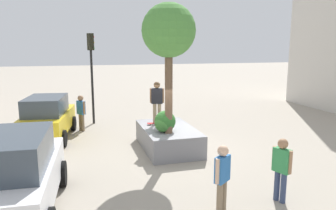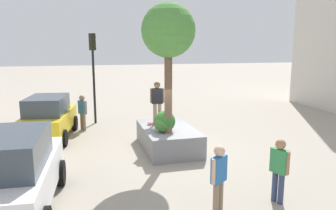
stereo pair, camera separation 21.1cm
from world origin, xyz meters
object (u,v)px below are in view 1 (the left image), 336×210
passerby_with_bag (281,166)px  skateboard (157,123)px  taxi_cab (47,118)px  traffic_light_corner (92,63)px  plaza_tree (169,32)px  police_car (14,174)px  pedestrian_crossing (81,110)px  planter_ledge (168,138)px  skateboarder (157,99)px  bystander_watching (222,175)px

passerby_with_bag → skateboard: bearing=18.8°
taxi_cab → passerby_with_bag: bearing=-140.9°
taxi_cab → traffic_light_corner: bearing=-40.2°
plaza_tree → skateboard: bearing=4.1°
skateboard → police_car: (-4.49, 4.61, 0.11)m
pedestrian_crossing → traffic_light_corner: bearing=-24.7°
planter_ledge → police_car: size_ratio=0.74×
skateboarder → police_car: size_ratio=0.38×
plaza_tree → skateboarder: plaza_tree is taller
police_car → planter_ledge: bearing=-51.5°
skateboard → police_car: bearing=134.3°
bystander_watching → taxi_cab: bearing=30.0°
planter_ledge → plaza_tree: (-0.79, 0.20, 4.06)m
skateboard → bystander_watching: 5.77m
skateboarder → taxi_cab: bearing=64.1°
skateboarder → pedestrian_crossing: skateboarder is taller
police_car → plaza_tree: bearing=-56.5°
skateboard → police_car: police_car is taller
skateboarder → police_car: 6.49m
skateboard → planter_ledge: bearing=-153.2°
planter_ledge → taxi_cab: (2.72, 4.69, 0.53)m
pedestrian_crossing → bystander_watching: (-8.96, -3.13, -0.00)m
skateboard → bystander_watching: size_ratio=0.47×
planter_ledge → pedestrian_crossing: size_ratio=1.92×
pedestrian_crossing → passerby_with_bag: 10.07m
skateboarder → traffic_light_corner: 5.29m
planter_ledge → police_car: police_car is taller
skateboard → taxi_cab: taxi_cab is taller
police_car → taxi_cab: (6.62, -0.22, -0.07)m
planter_ledge → pedestrian_crossing: 5.02m
traffic_light_corner → pedestrian_crossing: 2.66m
skateboard → traffic_light_corner: 5.61m
planter_ledge → bystander_watching: size_ratio=1.93×
plaza_tree → skateboarder: size_ratio=2.76×
plaza_tree → bystander_watching: (-4.39, -0.08, -3.50)m
plaza_tree → passerby_with_bag: plaza_tree is taller
police_car → skateboarder: bearing=-45.7°
taxi_cab → pedestrian_crossing: taxi_cab is taller
plaza_tree → skateboard: size_ratio=5.76×
pedestrian_crossing → skateboard: bearing=-137.2°
planter_ledge → skateboard: (0.59, 0.30, 0.49)m
skateboard → taxi_cab: size_ratio=0.19×
skateboard → traffic_light_corner: traffic_light_corner is taller
police_car → passerby_with_bag: police_car is taller
skateboarder → bystander_watching: size_ratio=0.98×
traffic_light_corner → bystander_watching: bearing=-166.5°
pedestrian_crossing → planter_ledge: bearing=-139.2°
pedestrian_crossing → bystander_watching: size_ratio=1.00×
skateboard → taxi_cab: 4.88m
skateboarder → taxi_cab: size_ratio=0.39×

